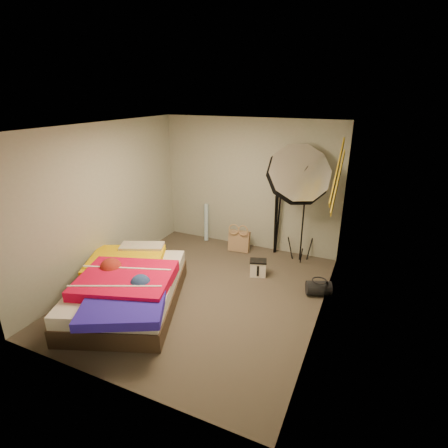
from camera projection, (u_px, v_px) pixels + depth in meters
The scene contains 15 objects.
floor at pixel (202, 293), 5.43m from camera, with size 4.00×4.00×0.00m, color #4C4439.
ceiling at pixel (198, 127), 4.54m from camera, with size 4.00×4.00×0.00m, color silver.
wall_back at pixel (249, 185), 6.69m from camera, with size 3.50×3.50×0.00m, color #959A8B.
wall_front at pixel (101, 282), 3.28m from camera, with size 3.50×3.50×0.00m, color #959A8B.
wall_left at pixel (105, 202), 5.65m from camera, with size 4.00×4.00×0.00m, color #959A8B.
wall_right at pixel (326, 236), 4.31m from camera, with size 4.00×4.00×0.00m, color #959A8B.
tote_bag at pixel (239, 241), 6.79m from camera, with size 0.41×0.12×0.41m, color tan.
wrapping_roll at pixel (206, 222), 7.25m from camera, with size 0.09×0.09×0.77m, color #5F97BC.
camera_case at pixel (258, 268), 5.89m from camera, with size 0.26×0.19×0.26m, color white.
duffel_bag at pixel (319, 288), 5.34m from camera, with size 0.23×0.23×0.37m, color black.
wall_stripe_upper at pixel (337, 171), 4.58m from camera, with size 0.02×1.10×0.10m, color gold.
wall_stripe_lower at pixel (338, 182), 4.86m from camera, with size 0.02×1.10×0.10m, color gold.
bed at pixel (128, 287), 5.01m from camera, with size 2.07×2.37×0.58m.
photo_umbrella at pixel (298, 176), 5.79m from camera, with size 1.12×1.17×2.26m.
camera_tripod at pixel (276, 218), 6.54m from camera, with size 0.08×0.08×1.24m.
Camera 1 is at (2.23, -4.14, 2.93)m, focal length 28.00 mm.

